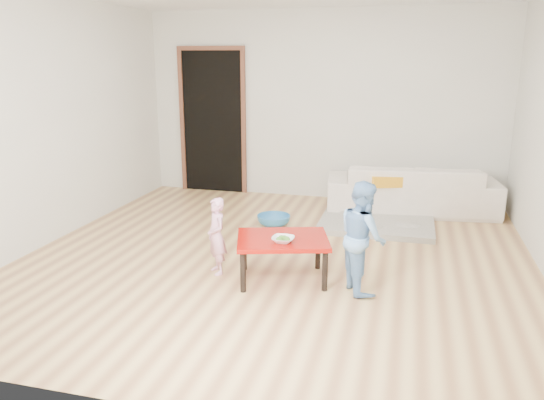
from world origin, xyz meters
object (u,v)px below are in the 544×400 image
at_px(child_blue, 363,237).
at_px(basin, 274,220).
at_px(bowl, 283,240).
at_px(child_pink, 217,236).
at_px(red_table, 283,259).
at_px(sofa, 411,188).

distance_m(child_blue, basin, 2.01).
relative_size(bowl, basin, 0.49).
height_order(child_pink, basin, child_pink).
bearing_deg(red_table, sofa, 66.93).
xyz_separation_m(child_pink, basin, (0.15, 1.53, -0.30)).
bearing_deg(child_blue, basin, 11.05).
height_order(red_table, bowl, bowl).
relative_size(sofa, basin, 5.36).
bearing_deg(red_table, bowl, -74.67).
relative_size(child_blue, basin, 2.42).
relative_size(bowl, child_blue, 0.20).
bearing_deg(basin, bowl, -72.77).
bearing_deg(bowl, sofa, 68.41).
xyz_separation_m(sofa, bowl, (-1.07, -2.69, 0.11)).
bearing_deg(basin, sofa, 33.52).
height_order(child_pink, child_blue, child_blue).
bearing_deg(sofa, bowl, 61.59).
height_order(bowl, basin, bowl).
bearing_deg(sofa, basin, 26.69).
xyz_separation_m(child_blue, basin, (-1.18, 1.57, -0.42)).
xyz_separation_m(sofa, child_pink, (-1.72, -2.58, 0.05)).
distance_m(sofa, child_blue, 2.65).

